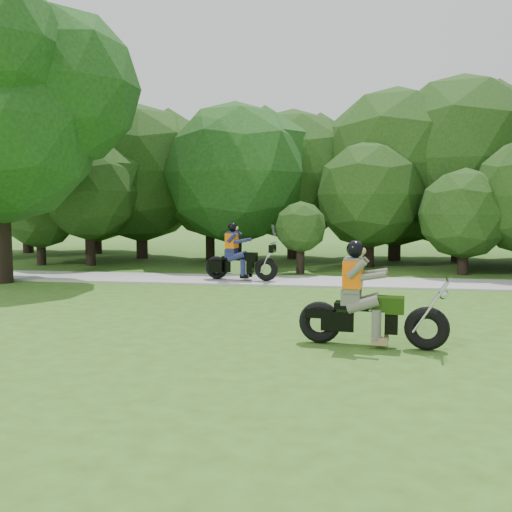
{
  "coord_description": "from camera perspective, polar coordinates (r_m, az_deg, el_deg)",
  "views": [
    {
      "loc": [
        0.09,
        -10.18,
        2.63
      ],
      "look_at": [
        -2.09,
        4.97,
        1.12
      ],
      "focal_mm": 40.0,
      "sensor_mm": 36.0,
      "label": 1
    }
  ],
  "objects": [
    {
      "name": "walkway",
      "position": [
        18.36,
        7.82,
        -2.57
      ],
      "size": [
        60.0,
        2.2,
        0.06
      ],
      "primitive_type": "cube",
      "color": "#9E9E99",
      "rests_on": "ground"
    },
    {
      "name": "ground",
      "position": [
        10.51,
        7.51,
        -8.91
      ],
      "size": [
        100.0,
        100.0,
        0.0
      ],
      "primitive_type": "plane",
      "color": "#345819",
      "rests_on": "ground"
    },
    {
      "name": "big_tree_west",
      "position": [
        20.31,
        -24.26,
        13.99
      ],
      "size": [
        8.64,
        6.56,
        9.96
      ],
      "color": "black",
      "rests_on": "ground"
    },
    {
      "name": "touring_motorcycle",
      "position": [
        18.33,
        -1.95,
        -0.32
      ],
      "size": [
        2.43,
        0.93,
        1.85
      ],
      "rotation": [
        0.0,
        0.0,
        -0.14
      ],
      "color": "black",
      "rests_on": "walkway"
    },
    {
      "name": "tree_line",
      "position": [
        24.92,
        9.04,
        8.03
      ],
      "size": [
        38.64,
        11.53,
        7.87
      ],
      "color": "black",
      "rests_on": "ground"
    },
    {
      "name": "chopper_motorcycle",
      "position": [
        10.45,
        10.84,
        -5.09
      ],
      "size": [
        2.67,
        0.84,
        1.91
      ],
      "rotation": [
        0.0,
        0.0,
        -0.13
      ],
      "color": "black",
      "rests_on": "ground"
    }
  ]
}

